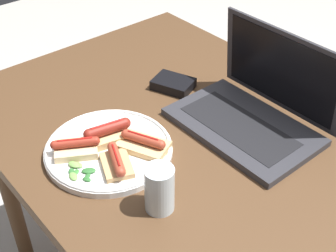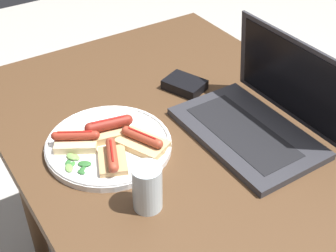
# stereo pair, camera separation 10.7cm
# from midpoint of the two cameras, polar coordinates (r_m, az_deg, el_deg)

# --- Properties ---
(desk) EXTENTS (1.45, 0.83, 0.77)m
(desk) POSITION_cam_midpoint_polar(r_m,az_deg,el_deg) (1.12, 9.95, -7.86)
(desk) COLOR #4C331E
(desk) RESTS_ON ground_plane
(laptop) EXTENTS (0.36, 0.25, 0.23)m
(laptop) POSITION_cam_midpoint_polar(r_m,az_deg,el_deg) (1.16, 13.63, 0.99)
(laptop) COLOR #2D2D33
(laptop) RESTS_ON desk
(plate) EXTENTS (0.30, 0.30, 0.02)m
(plate) POSITION_cam_midpoint_polar(r_m,az_deg,el_deg) (1.10, -4.50, -2.35)
(plate) COLOR white
(plate) RESTS_ON desk
(sausage_toast_left) EXTENTS (0.08, 0.12, 0.05)m
(sausage_toast_left) POSITION_cam_midpoint_polar(r_m,az_deg,el_deg) (1.11, -4.44, -0.36)
(sausage_toast_left) COLOR tan
(sausage_toast_left) RESTS_ON plate
(sausage_toast_middle) EXTENTS (0.13, 0.11, 0.04)m
(sausage_toast_middle) POSITION_cam_midpoint_polar(r_m,az_deg,el_deg) (1.08, -0.32, -1.97)
(sausage_toast_middle) COLOR tan
(sausage_toast_middle) RESTS_ON plate
(sausage_toast_right) EXTENTS (0.11, 0.09, 0.04)m
(sausage_toast_right) POSITION_cam_midpoint_polar(r_m,az_deg,el_deg) (1.03, -3.87, -3.99)
(sausage_toast_right) COLOR tan
(sausage_toast_right) RESTS_ON plate
(sausage_toast_extra) EXTENTS (0.11, 0.12, 0.04)m
(sausage_toast_extra) POSITION_cam_midpoint_polar(r_m,az_deg,el_deg) (1.09, -8.40, -1.79)
(sausage_toast_extra) COLOR #D6B784
(sausage_toast_extra) RESTS_ON plate
(salad_pile) EXTENTS (0.08, 0.06, 0.01)m
(salad_pile) POSITION_cam_midpoint_polar(r_m,az_deg,el_deg) (1.05, -8.35, -4.58)
(salad_pile) COLOR #2D662D
(salad_pile) RESTS_ON plate
(drinking_glass) EXTENTS (0.06, 0.06, 0.10)m
(drinking_glass) POSITION_cam_midpoint_polar(r_m,az_deg,el_deg) (0.93, 0.93, -7.85)
(drinking_glass) COLOR silver
(drinking_glass) RESTS_ON desk
(external_drive) EXTENTS (0.13, 0.11, 0.03)m
(external_drive) POSITION_cam_midpoint_polar(r_m,az_deg,el_deg) (1.31, 4.40, 4.97)
(external_drive) COLOR black
(external_drive) RESTS_ON desk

